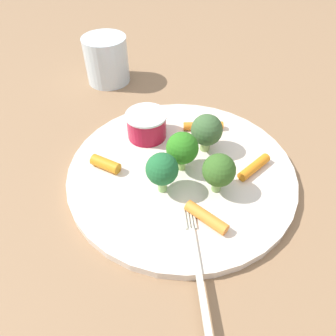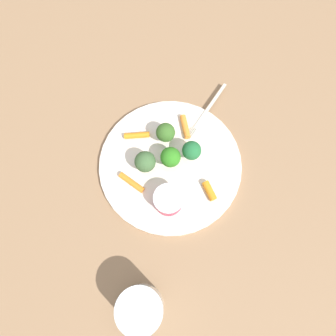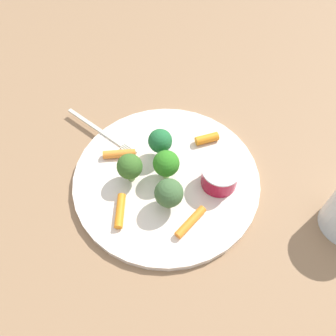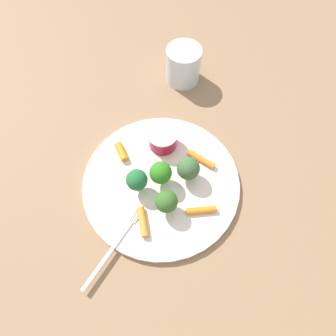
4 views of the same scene
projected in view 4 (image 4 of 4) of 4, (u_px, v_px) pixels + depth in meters
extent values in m
plane|color=#8D6A4A|center=(161.00, 184.00, 0.57)|extent=(2.40, 2.40, 0.00)
cylinder|color=silver|center=(161.00, 182.00, 0.56)|extent=(0.30, 0.30, 0.01)
cylinder|color=maroon|center=(163.00, 139.00, 0.58)|extent=(0.06, 0.06, 0.03)
cylinder|color=silver|center=(163.00, 134.00, 0.56)|extent=(0.06, 0.06, 0.00)
cylinder|color=#93BC61|center=(163.00, 179.00, 0.55)|extent=(0.01, 0.01, 0.02)
sphere|color=#2E791D|center=(163.00, 173.00, 0.53)|extent=(0.04, 0.04, 0.04)
cylinder|color=#8FC36B|center=(137.00, 183.00, 0.54)|extent=(0.01, 0.01, 0.02)
sphere|color=#216534|center=(136.00, 178.00, 0.52)|extent=(0.04, 0.04, 0.04)
cylinder|color=#84AB5D|center=(167.00, 206.00, 0.52)|extent=(0.01, 0.01, 0.02)
sphere|color=#376224|center=(166.00, 201.00, 0.50)|extent=(0.04, 0.04, 0.04)
cylinder|color=#91AD62|center=(187.00, 174.00, 0.55)|extent=(0.01, 0.01, 0.02)
sphere|color=#3C5F34|center=(188.00, 168.00, 0.53)|extent=(0.04, 0.04, 0.04)
cylinder|color=orange|center=(121.00, 152.00, 0.58)|extent=(0.02, 0.04, 0.01)
cylinder|color=orange|center=(201.00, 210.00, 0.52)|extent=(0.05, 0.02, 0.01)
cylinder|color=orange|center=(143.00, 222.00, 0.51)|extent=(0.02, 0.05, 0.01)
cylinder|color=orange|center=(201.00, 159.00, 0.57)|extent=(0.04, 0.05, 0.01)
cube|color=beige|center=(108.00, 255.00, 0.49)|extent=(0.11, 0.09, 0.00)
cube|color=beige|center=(134.00, 214.00, 0.52)|extent=(0.02, 0.02, 0.00)
cube|color=beige|center=(135.00, 215.00, 0.52)|extent=(0.02, 0.02, 0.00)
cube|color=beige|center=(137.00, 216.00, 0.52)|extent=(0.02, 0.02, 0.00)
cube|color=beige|center=(138.00, 217.00, 0.52)|extent=(0.02, 0.02, 0.00)
cylinder|color=silver|center=(183.00, 65.00, 0.66)|extent=(0.08, 0.08, 0.08)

